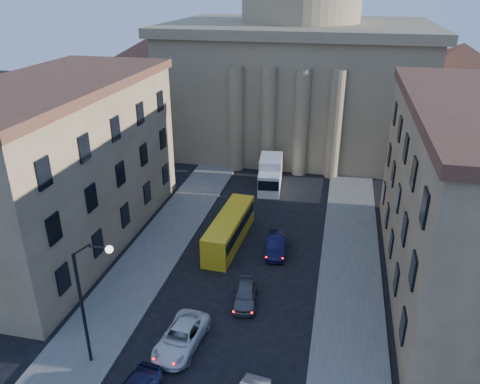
% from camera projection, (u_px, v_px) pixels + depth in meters
% --- Properties ---
extents(sidewalk_left, '(5.00, 60.00, 0.15)m').
position_uv_depth(sidewalk_left, '(141.00, 272.00, 38.78)').
color(sidewalk_left, '#585550').
rests_on(sidewalk_left, ground).
extents(sidewalk_right, '(5.00, 60.00, 0.15)m').
position_uv_depth(sidewalk_right, '(350.00, 299.00, 35.43)').
color(sidewalk_right, '#585550').
rests_on(sidewalk_right, ground).
extents(church, '(68.02, 28.76, 36.60)m').
position_uv_depth(church, '(298.00, 61.00, 65.58)').
color(church, '#856E51').
rests_on(church, ground).
extents(building_left, '(11.60, 26.60, 14.70)m').
position_uv_depth(building_left, '(61.00, 164.00, 40.99)').
color(building_left, tan).
rests_on(building_left, ground).
extents(building_right, '(11.60, 26.60, 14.70)m').
position_uv_depth(building_right, '(478.00, 200.00, 34.28)').
color(building_right, tan).
rests_on(building_right, ground).
extents(street_lamp, '(2.62, 0.44, 8.83)m').
position_uv_depth(street_lamp, '(88.00, 294.00, 27.43)').
color(street_lamp, black).
rests_on(street_lamp, ground).
extents(car_left_mid, '(2.90, 5.46, 1.46)m').
position_uv_depth(car_left_mid, '(181.00, 337.00, 30.68)').
color(car_left_mid, silver).
rests_on(car_left_mid, ground).
extents(car_right_far, '(2.20, 4.33, 1.41)m').
position_uv_depth(car_right_far, '(245.00, 294.00, 34.96)').
color(car_right_far, '#54545A').
rests_on(car_right_far, ground).
extents(car_right_distant, '(1.94, 4.64, 1.49)m').
position_uv_depth(car_right_distant, '(276.00, 245.00, 41.40)').
color(car_right_distant, black).
rests_on(car_right_distant, ground).
extents(city_bus, '(2.75, 9.79, 2.73)m').
position_uv_depth(city_bus, '(229.00, 228.00, 42.68)').
color(city_bus, yellow).
rests_on(city_bus, ground).
extents(box_truck, '(3.03, 6.47, 3.44)m').
position_uv_depth(box_truck, '(270.00, 175.00, 54.13)').
color(box_truck, silver).
rests_on(box_truck, ground).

